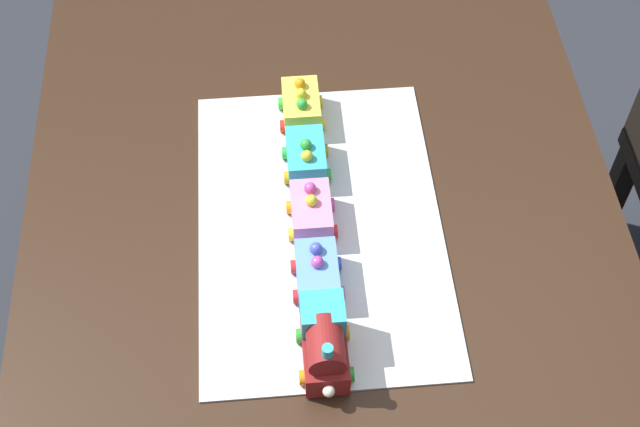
% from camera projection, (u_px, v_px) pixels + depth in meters
% --- Properties ---
extents(dining_table, '(1.40, 1.00, 0.74)m').
position_uv_depth(dining_table, '(327.00, 285.00, 1.52)').
color(dining_table, '#382316').
rests_on(dining_table, ground).
extents(cake_board, '(0.60, 0.40, 0.00)m').
position_uv_depth(cake_board, '(320.00, 225.00, 1.46)').
color(cake_board, silver).
rests_on(cake_board, dining_table).
extents(cake_locomotive, '(0.14, 0.08, 0.12)m').
position_uv_depth(cake_locomotive, '(325.00, 342.00, 1.28)').
color(cake_locomotive, maroon).
rests_on(cake_locomotive, cake_board).
extents(cake_car_tanker_sky_blue, '(0.10, 0.08, 0.07)m').
position_uv_depth(cake_car_tanker_sky_blue, '(317.00, 274.00, 1.37)').
color(cake_car_tanker_sky_blue, '#669EEA').
rests_on(cake_car_tanker_sky_blue, cake_board).
extents(cake_car_caboose_bubblegum, '(0.10, 0.08, 0.07)m').
position_uv_depth(cake_car_caboose_bubblegum, '(311.00, 213.00, 1.44)').
color(cake_car_caboose_bubblegum, pink).
rests_on(cake_car_caboose_bubblegum, cake_board).
extents(cake_car_hopper_turquoise, '(0.10, 0.08, 0.07)m').
position_uv_depth(cake_car_hopper_turquoise, '(306.00, 158.00, 1.51)').
color(cake_car_hopper_turquoise, '#38B7C6').
rests_on(cake_car_hopper_turquoise, cake_board).
extents(cake_car_flatbed_lemon, '(0.10, 0.08, 0.07)m').
position_uv_depth(cake_car_flatbed_lemon, '(301.00, 107.00, 1.58)').
color(cake_car_flatbed_lemon, '#F4E04C').
rests_on(cake_car_flatbed_lemon, cake_board).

